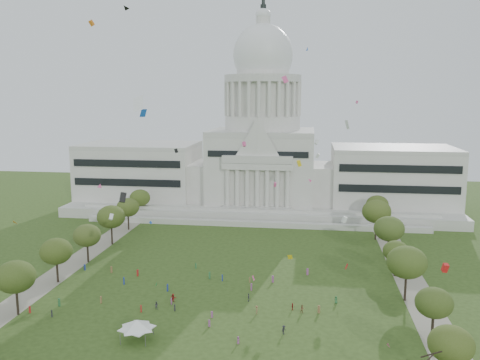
{
  "coord_description": "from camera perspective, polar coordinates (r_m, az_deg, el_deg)",
  "views": [
    {
      "loc": [
        20.83,
        -103.23,
        49.19
      ],
      "look_at": [
        0.0,
        45.0,
        24.0
      ],
      "focal_mm": 38.0,
      "sensor_mm": 36.0,
      "label": 1
    }
  ],
  "objects": [
    {
      "name": "row_tree_r_0",
      "position": [
        96.41,
        22.62,
        -16.69
      ],
      "size": [
        7.67,
        7.67,
        10.91
      ],
      "color": "black",
      "rests_on": "ground"
    },
    {
      "name": "path_right",
      "position": [
        144.59,
        18.66,
        -10.85
      ],
      "size": [
        8.0,
        160.0,
        0.04
      ],
      "primitive_type": "cube",
      "color": "gray",
      "rests_on": "ground"
    },
    {
      "name": "row_tree_r_5",
      "position": [
        179.25,
        15.09,
        -3.44
      ],
      "size": [
        9.82,
        9.82,
        13.96
      ],
      "color": "black",
      "rests_on": "ground"
    },
    {
      "name": "row_tree_r_1",
      "position": [
        112.55,
        20.96,
        -12.77
      ],
      "size": [
        7.58,
        7.58,
        10.78
      ],
      "color": "black",
      "rests_on": "ground"
    },
    {
      "name": "kite_swarm",
      "position": [
        115.53,
        -1.48,
        -1.23
      ],
      "size": [
        87.14,
        110.46,
        67.05
      ],
      "color": "#E54C8C",
      "rests_on": "ground"
    },
    {
      "name": "capitol",
      "position": [
        219.47,
        2.5,
        2.51
      ],
      "size": [
        160.0,
        64.5,
        91.3
      ],
      "color": "beige",
      "rests_on": "ground"
    },
    {
      "name": "row_tree_r_2",
      "position": [
        129.1,
        18.22,
        -8.77
      ],
      "size": [
        9.55,
        9.55,
        13.58
      ],
      "color": "black",
      "rests_on": "ground"
    },
    {
      "name": "event_tent",
      "position": [
        108.81,
        -11.51,
        -15.55
      ],
      "size": [
        9.95,
        9.95,
        4.36
      ],
      "color": "#4C4C4C",
      "rests_on": "ground"
    },
    {
      "name": "row_tree_l_4",
      "position": [
        173.28,
        -14.28,
        -4.03
      ],
      "size": [
        9.29,
        9.29,
        13.21
      ],
      "color": "black",
      "rests_on": "ground"
    },
    {
      "name": "person_9",
      "position": [
        110.31,
        4.94,
        -16.41
      ],
      "size": [
        1.24,
        1.39,
        1.93
      ],
      "primitive_type": "imported",
      "rotation": [
        0.0,
        0.0,
        0.97
      ],
      "color": "#26262B",
      "rests_on": "ground"
    },
    {
      "name": "person_7",
      "position": [
        110.97,
        -11.35,
        -16.41
      ],
      "size": [
        0.82,
        0.87,
        1.92
      ],
      "primitive_type": "imported",
      "rotation": [
        0.0,
        0.0,
        4.11
      ],
      "color": "#994C8C",
      "rests_on": "ground"
    },
    {
      "name": "row_tree_l_6",
      "position": [
        208.0,
        -11.17,
        -1.98
      ],
      "size": [
        8.19,
        8.19,
        11.64
      ],
      "color": "black",
      "rests_on": "ground"
    },
    {
      "name": "row_tree_r_6",
      "position": [
        197.24,
        15.16,
        -2.69
      ],
      "size": [
        8.42,
        8.42,
        11.97
      ],
      "color": "black",
      "rests_on": "ground"
    },
    {
      "name": "row_tree_l_2",
      "position": [
        143.26,
        -19.95,
        -7.54
      ],
      "size": [
        8.42,
        8.42,
        11.97
      ],
      "color": "black",
      "rests_on": "ground"
    },
    {
      "name": "row_tree_l_3",
      "position": [
        157.17,
        -16.81,
        -5.98
      ],
      "size": [
        8.12,
        8.12,
        11.55
      ],
      "color": "black",
      "rests_on": "ground"
    },
    {
      "name": "person_2",
      "position": [
        120.05,
        7.01,
        -14.19
      ],
      "size": [
        1.1,
        0.84,
        2.02
      ],
      "primitive_type": "imported",
      "rotation": [
        0.0,
        0.0,
        0.26
      ],
      "color": "olive",
      "rests_on": "ground"
    },
    {
      "name": "row_tree_r_3",
      "position": [
        145.93,
        17.09,
        -7.65
      ],
      "size": [
        7.01,
        7.01,
        9.98
      ],
      "color": "black",
      "rests_on": "ground"
    },
    {
      "name": "person_6",
      "position": [
        106.33,
        -0.2,
        -17.53
      ],
      "size": [
        0.61,
        0.83,
        1.56
      ],
      "primitive_type": "imported",
      "rotation": [
        0.0,
        0.0,
        1.42
      ],
      "color": "#994C8C",
      "rests_on": "ground"
    },
    {
      "name": "person_10",
      "position": [
        121.56,
        5.91,
        -13.95
      ],
      "size": [
        0.77,
        1.07,
        1.64
      ],
      "primitive_type": "imported",
      "rotation": [
        0.0,
        0.0,
        1.86
      ],
      "color": "#B21E1E",
      "rests_on": "ground"
    },
    {
      "name": "person_4",
      "position": [
        125.52,
        0.98,
        -13.03
      ],
      "size": [
        0.9,
        1.28,
        1.98
      ],
      "primitive_type": "imported",
      "rotation": [
        0.0,
        0.0,
        4.96
      ],
      "color": "#4C4C51",
      "rests_on": "ground"
    },
    {
      "name": "distant_crowd",
      "position": [
        132.51,
        -7.3,
        -11.91
      ],
      "size": [
        66.02,
        36.48,
        1.93
      ],
      "color": "#B21E1E",
      "rests_on": "ground"
    },
    {
      "name": "ground",
      "position": [
        116.23,
        -3.21,
        -15.5
      ],
      "size": [
        400.0,
        400.0,
        0.0
      ],
      "primitive_type": "plane",
      "color": "#304818",
      "rests_on": "ground"
    },
    {
      "name": "person_5",
      "position": [
        126.44,
        -7.52,
        -12.95
      ],
      "size": [
        1.9,
        1.54,
        1.93
      ],
      "primitive_type": "imported",
      "rotation": [
        0.0,
        0.0,
        2.59
      ],
      "color": "#B21E1E",
      "rests_on": "ground"
    },
    {
      "name": "person_8",
      "position": [
        122.84,
        -9.38,
        -13.71
      ],
      "size": [
        0.99,
        0.68,
        1.89
      ],
      "primitive_type": "imported",
      "rotation": [
        0.0,
        0.0,
        3.01
      ],
      "color": "#4C4C51",
      "rests_on": "ground"
    },
    {
      "name": "person_0",
      "position": [
        126.53,
        10.73,
        -13.06
      ],
      "size": [
        1.04,
        0.97,
        1.79
      ],
      "primitive_type": "imported",
      "rotation": [
        0.0,
        0.0,
        5.68
      ],
      "color": "#33723F",
      "rests_on": "ground"
    },
    {
      "name": "path_left",
      "position": [
        157.82,
        -18.57,
        -9.12
      ],
      "size": [
        8.0,
        160.0,
        0.04
      ],
      "primitive_type": "cube",
      "color": "gray",
      "rests_on": "ground"
    },
    {
      "name": "row_tree_l_1",
      "position": [
        126.04,
        -23.91,
        -9.92
      ],
      "size": [
        8.86,
        8.86,
        12.59
      ],
      "color": "black",
      "rests_on": "ground"
    },
    {
      "name": "person_3",
      "position": [
        118.98,
        1.86,
        -14.36
      ],
      "size": [
        0.71,
        1.29,
        1.95
      ],
      "primitive_type": "imported",
      "rotation": [
        0.0,
        0.0,
        4.76
      ],
      "color": "olive",
      "rests_on": "ground"
    },
    {
      "name": "row_tree_r_4",
      "position": [
        160.18,
        16.4,
        -5.27
      ],
      "size": [
        9.19,
        9.19,
        13.06
      ],
      "color": "black",
      "rests_on": "ground"
    },
    {
      "name": "row_tree_l_5",
      "position": [
        190.75,
        -12.48,
        -3.02
      ],
      "size": [
        8.33,
        8.33,
        11.85
      ],
      "color": "black",
      "rests_on": "ground"
    }
  ]
}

